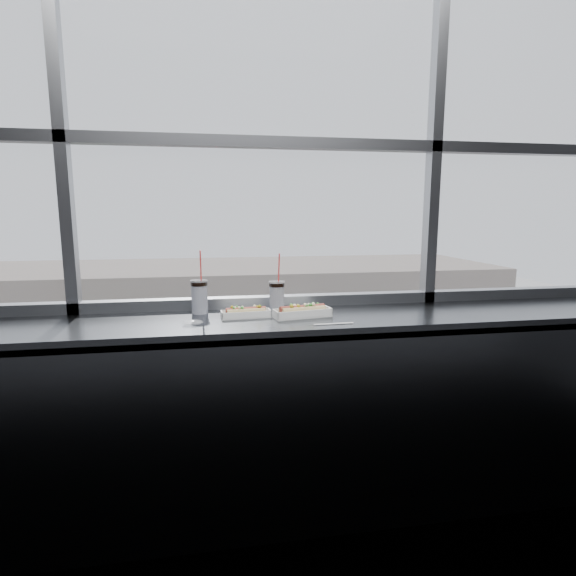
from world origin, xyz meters
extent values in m
plane|color=black|center=(0.00, 1.50, 0.55)|extent=(6.00, 0.00, 6.00)
plane|color=silver|center=(0.00, 1.52, 2.30)|extent=(6.00, 0.00, 6.00)
cube|color=#5B5F64|center=(0.00, 1.23, 1.07)|extent=(6.00, 0.55, 0.06)
cube|color=#5B5F64|center=(0.00, 0.97, 0.55)|extent=(6.00, 0.04, 1.04)
cube|color=white|center=(-0.11, 1.25, 1.10)|extent=(0.26, 0.10, 0.01)
cube|color=white|center=(-0.11, 1.25, 1.12)|extent=(0.26, 0.10, 0.03)
cylinder|color=tan|center=(-0.11, 1.25, 1.13)|extent=(0.20, 0.06, 0.04)
cylinder|color=maroon|center=(-0.11, 1.25, 1.14)|extent=(0.20, 0.05, 0.03)
cube|color=white|center=(0.17, 1.21, 1.10)|extent=(0.31, 0.14, 0.01)
cube|color=white|center=(0.17, 1.21, 1.12)|extent=(0.31, 0.14, 0.04)
cylinder|color=tan|center=(0.17, 1.21, 1.13)|extent=(0.23, 0.09, 0.05)
cylinder|color=maroon|center=(0.17, 1.21, 1.15)|extent=(0.24, 0.07, 0.03)
cylinder|color=white|center=(-0.35, 1.39, 1.18)|extent=(0.08, 0.08, 0.17)
cylinder|color=black|center=(-0.35, 1.39, 1.26)|extent=(0.09, 0.09, 0.02)
cylinder|color=silver|center=(-0.35, 1.39, 1.27)|extent=(0.09, 0.09, 0.01)
cylinder|color=#FD3939|center=(-0.34, 1.38, 1.35)|extent=(0.01, 0.05, 0.18)
cylinder|color=white|center=(0.06, 1.35, 1.18)|extent=(0.08, 0.08, 0.16)
cylinder|color=black|center=(0.06, 1.35, 1.25)|extent=(0.08, 0.08, 0.02)
cylinder|color=silver|center=(0.06, 1.35, 1.26)|extent=(0.09, 0.09, 0.01)
cylinder|color=#FD3939|center=(0.07, 1.34, 1.33)|extent=(0.01, 0.04, 0.17)
cylinder|color=white|center=(0.29, 1.03, 1.10)|extent=(0.20, 0.01, 0.01)
ellipsoid|color=silver|center=(-0.38, 1.14, 1.11)|extent=(0.10, 0.07, 0.02)
plane|color=#B1AFAD|center=(0.00, 45.00, -11.00)|extent=(120.00, 120.00, 0.00)
cube|color=black|center=(0.00, 21.50, -10.97)|extent=(80.00, 10.00, 0.06)
cube|color=#B1AFAD|center=(0.00, 29.50, -10.98)|extent=(80.00, 6.00, 0.04)
cube|color=gray|center=(0.00, 39.50, -7.00)|extent=(50.00, 14.00, 8.00)
imported|color=navy|center=(14.55, 17.50, -9.98)|extent=(2.49, 5.80, 1.92)
imported|color=black|center=(-11.74, 25.50, -10.02)|extent=(2.68, 5.66, 1.84)
imported|color=maroon|center=(0.74, 25.50, -10.02)|extent=(3.03, 5.77, 1.84)
imported|color=maroon|center=(-0.13, 17.50, -9.88)|extent=(3.30, 6.61, 2.12)
imported|color=black|center=(-6.12, 17.50, -9.82)|extent=(3.65, 7.01, 2.23)
imported|color=white|center=(12.14, 25.50, -9.84)|extent=(3.17, 6.75, 2.19)
imported|color=#66605B|center=(5.35, 28.95, -9.99)|extent=(0.65, 0.86, 1.94)
imported|color=#66605B|center=(-0.55, 28.31, -9.81)|extent=(0.77, 1.02, 2.30)
cylinder|color=#47382B|center=(-7.70, 29.50, -9.67)|extent=(0.27, 0.27, 2.65)
sphere|color=#35682A|center=(-7.70, 29.50, -7.24)|extent=(3.54, 3.54, 3.54)
cylinder|color=#47382B|center=(1.46, 29.50, -9.95)|extent=(0.21, 0.21, 2.10)
sphere|color=#35682A|center=(1.46, 29.50, -8.03)|extent=(2.80, 2.80, 2.80)
cylinder|color=#47382B|center=(12.01, 29.50, -9.90)|extent=(0.22, 0.22, 2.20)
sphere|color=#35682A|center=(12.01, 29.50, -7.88)|extent=(2.93, 2.93, 2.93)
camera|label=1|loc=(-0.28, -0.99, 1.63)|focal=28.00mm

